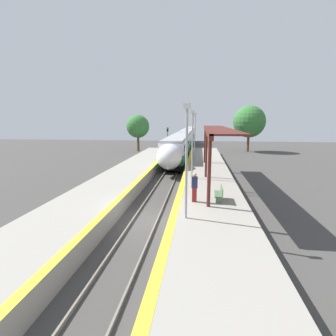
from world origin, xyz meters
name	(u,v)px	position (x,y,z in m)	size (l,w,h in m)	color
ground_plane	(145,221)	(0.00, 0.00, 0.00)	(120.00, 120.00, 0.00)	#423F3D
rail_left	(133,219)	(-0.72, 0.00, 0.07)	(0.08, 90.00, 0.15)	slate
rail_right	(157,221)	(0.72, 0.00, 0.07)	(0.08, 90.00, 0.15)	slate
train	(186,137)	(0.00, 43.46, 2.09)	(2.76, 66.11, 3.65)	black
platform_right	(211,216)	(3.81, 0.00, 0.52)	(4.34, 64.00, 1.04)	gray
platform_left	(84,210)	(-3.75, 0.00, 0.52)	(4.22, 64.00, 1.04)	gray
platform_bench	(220,193)	(4.36, 1.27, 1.50)	(0.44, 1.45, 0.89)	#4C6B4C
person_waiting	(195,187)	(2.84, 0.90, 1.95)	(0.36, 0.23, 1.77)	maroon
railway_signal	(168,138)	(-2.40, 30.02, 2.80)	(0.28, 0.28, 4.61)	#59595E
lamppost_near	(187,155)	(2.48, -1.82, 4.22)	(0.36, 0.20, 5.60)	#9E9EA3
lamppost_mid	(192,140)	(2.48, 7.32, 4.22)	(0.36, 0.20, 5.60)	#9E9EA3
lamppost_far	(195,134)	(2.48, 16.47, 4.22)	(0.36, 0.20, 5.60)	#9E9EA3
station_canopy	(214,131)	(4.23, 7.95, 4.94)	(2.02, 18.73, 4.18)	#511E19
background_tree_left	(138,126)	(-8.52, 34.20, 4.65)	(4.27, 4.27, 6.81)	brown
background_tree_right	(249,122)	(12.01, 36.07, 5.55)	(5.86, 5.86, 8.49)	brown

